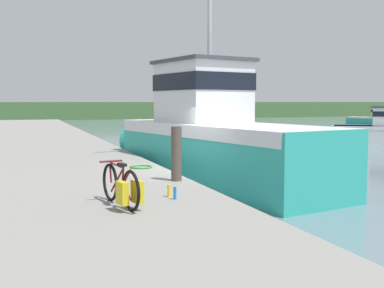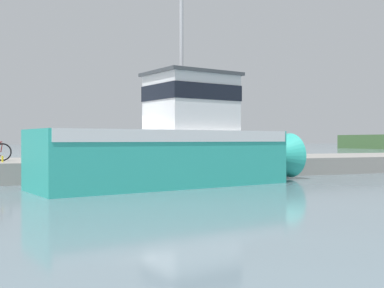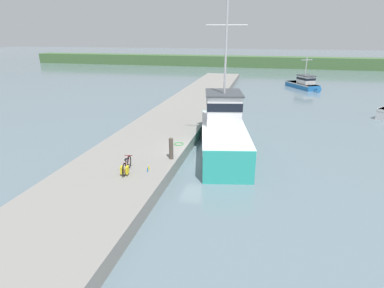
# 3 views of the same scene
# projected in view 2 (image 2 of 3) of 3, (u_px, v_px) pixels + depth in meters

# --- Properties ---
(ground_plane) EXTENTS (320.00, 320.00, 0.00)m
(ground_plane) POSITION_uv_depth(u_px,v_px,m) (113.00, 185.00, 17.57)
(ground_plane) COLOR slate
(dock_pier) EXTENTS (6.00, 80.00, 0.80)m
(dock_pier) POSITION_uv_depth(u_px,v_px,m) (93.00, 168.00, 21.29)
(dock_pier) COLOR gray
(dock_pier) RESTS_ON ground_plane
(fishing_boat_main) EXTENTS (4.67, 11.02, 9.78)m
(fishing_boat_main) POSITION_uv_depth(u_px,v_px,m) (179.00, 143.00, 17.32)
(fishing_boat_main) COLOR teal
(fishing_boat_main) RESTS_ON ground_plane
(mooring_post) EXTENTS (0.25, 0.25, 1.29)m
(mooring_post) POSITION_uv_depth(u_px,v_px,m) (54.00, 145.00, 18.12)
(mooring_post) COLOR #51473D
(mooring_post) RESTS_ON dock_pier
(hose_coil) EXTENTS (0.64, 0.64, 0.05)m
(hose_coil) POSITION_uv_depth(u_px,v_px,m) (118.00, 160.00, 19.31)
(hose_coil) COLOR green
(hose_coil) RESTS_ON dock_pier
(water_bottle_on_curb) EXTENTS (0.07, 0.07, 0.24)m
(water_bottle_on_curb) POSITION_uv_depth(u_px,v_px,m) (2.00, 159.00, 18.12)
(water_bottle_on_curb) COLOR yellow
(water_bottle_on_curb) RESTS_ON dock_pier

